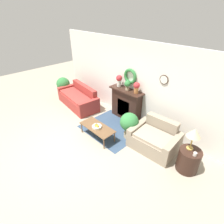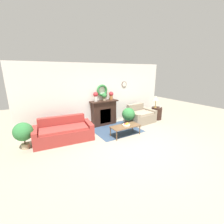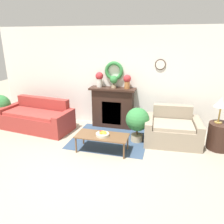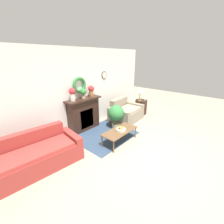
{
  "view_description": "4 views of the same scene",
  "coord_description": "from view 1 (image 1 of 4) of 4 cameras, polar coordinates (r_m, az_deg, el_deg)",
  "views": [
    {
      "loc": [
        3.59,
        -1.71,
        3.52
      ],
      "look_at": [
        0.26,
        1.53,
        0.69
      ],
      "focal_mm": 28.0,
      "sensor_mm": 36.0,
      "label": 1
    },
    {
      "loc": [
        -3.0,
        -3.3,
        2.4
      ],
      "look_at": [
        -0.15,
        1.36,
        0.88
      ],
      "focal_mm": 24.0,
      "sensor_mm": 36.0,
      "label": 2
    },
    {
      "loc": [
        1.51,
        -3.19,
        2.4
      ],
      "look_at": [
        0.3,
        1.43,
        0.77
      ],
      "focal_mm": 35.0,
      "sensor_mm": 36.0,
      "label": 3
    },
    {
      "loc": [
        -2.91,
        -1.43,
        2.43
      ],
      "look_at": [
        0.32,
        1.36,
        0.83
      ],
      "focal_mm": 24.0,
      "sensor_mm": 36.0,
      "label": 4
    }
  ],
  "objects": [
    {
      "name": "coffee_table",
      "position": [
        5.36,
        -4.82,
        -5.15
      ],
      "size": [
        1.15,
        0.51,
        0.38
      ],
      "color": "brown",
      "rests_on": "ground_plane"
    },
    {
      "name": "loveseat_right",
      "position": [
        5.15,
        13.74,
        -8.47
      ],
      "size": [
        1.34,
        1.02,
        0.83
      ],
      "rotation": [
        0.0,
        0.0,
        0.06
      ],
      "color": "gray",
      "rests_on": "ground_plane"
    },
    {
      "name": "couch_left",
      "position": [
        7.25,
        -10.88,
        4.3
      ],
      "size": [
        2.05,
        1.09,
        0.82
      ],
      "rotation": [
        0.0,
        0.0,
        -0.12
      ],
      "color": "#9E332D",
      "rests_on": "ground_plane"
    },
    {
      "name": "wall_back",
      "position": [
        6.04,
        5.85,
        10.09
      ],
      "size": [
        6.8,
        0.16,
        2.7
      ],
      "color": "white",
      "rests_on": "ground_plane"
    },
    {
      "name": "table_lamp",
      "position": [
        4.38,
        25.28,
        -6.31
      ],
      "size": [
        0.32,
        0.32,
        0.58
      ],
      "color": "#B28E42",
      "rests_on": "side_table_by_loveseat"
    },
    {
      "name": "mug",
      "position": [
        4.49,
        25.47,
        -12.31
      ],
      "size": [
        0.08,
        0.08,
        0.09
      ],
      "color": "silver",
      "rests_on": "side_table_by_loveseat"
    },
    {
      "name": "fireplace",
      "position": [
        6.19,
        4.67,
        2.63
      ],
      "size": [
        1.25,
        0.41,
        1.12
      ],
      "color": "#331E16",
      "rests_on": "ground_plane"
    },
    {
      "name": "potted_plant_floor_by_loveseat",
      "position": [
        5.27,
        5.63,
        -3.56
      ],
      "size": [
        0.56,
        0.56,
        0.84
      ],
      "color": "tan",
      "rests_on": "ground_plane"
    },
    {
      "name": "vase_on_mantel_left",
      "position": [
        6.09,
        2.33,
        10.41
      ],
      "size": [
        0.21,
        0.21,
        0.41
      ],
      "color": "silver",
      "rests_on": "fireplace"
    },
    {
      "name": "vase_on_mantel_right",
      "position": [
        5.64,
        8.02,
        8.09
      ],
      "size": [
        0.2,
        0.2,
        0.37
      ],
      "color": "#AD6B38",
      "rests_on": "fireplace"
    },
    {
      "name": "potted_plant_on_mantel",
      "position": [
        5.84,
        5.11,
        9.0
      ],
      "size": [
        0.21,
        0.21,
        0.33
      ],
      "color": "tan",
      "rests_on": "fireplace"
    },
    {
      "name": "potted_plant_floor_by_couch",
      "position": [
        8.13,
        -15.64,
        8.68
      ],
      "size": [
        0.58,
        0.58,
        0.86
      ],
      "color": "tan",
      "rests_on": "ground_plane"
    },
    {
      "name": "ground_plane",
      "position": [
        5.32,
        -14.2,
        -11.4
      ],
      "size": [
        16.0,
        16.0,
        0.0
      ],
      "primitive_type": "plane",
      "color": "#9E937F"
    },
    {
      "name": "side_table_by_loveseat",
      "position": [
        4.8,
        23.66,
        -14.18
      ],
      "size": [
        0.52,
        0.52,
        0.61
      ],
      "color": "#331E16",
      "rests_on": "ground_plane"
    },
    {
      "name": "floor_rug",
      "position": [
        5.91,
        0.15,
        -5.24
      ],
      "size": [
        1.85,
        1.61,
        0.01
      ],
      "color": "#334760",
      "rests_on": "ground_plane"
    },
    {
      "name": "fruit_bowl",
      "position": [
        5.29,
        -4.97,
        -4.7
      ],
      "size": [
        0.29,
        0.29,
        0.12
      ],
      "color": "beige",
      "rests_on": "coffee_table"
    }
  ]
}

